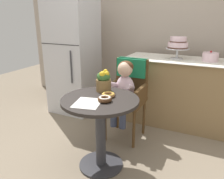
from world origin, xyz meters
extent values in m
plane|color=gray|center=(0.00, 0.00, 0.00)|extent=(8.00, 8.00, 0.00)
cube|color=#B2A393|center=(0.00, 1.85, 1.35)|extent=(4.80, 0.10, 2.70)
cylinder|color=#282321|center=(0.00, 0.00, 0.70)|extent=(0.72, 0.72, 0.03)
cylinder|color=#333338|center=(0.00, 0.00, 0.34)|extent=(0.10, 0.10, 0.69)
cylinder|color=#333338|center=(0.00, 0.00, 0.01)|extent=(0.44, 0.44, 0.02)
cube|color=brown|center=(0.00, 0.62, 0.47)|extent=(0.42, 0.42, 0.04)
cube|color=brown|center=(0.00, 0.81, 0.72)|extent=(0.40, 0.04, 0.46)
cube|color=brown|center=(-0.19, 0.62, 0.58)|extent=(0.04, 0.38, 0.18)
cube|color=brown|center=(0.19, 0.62, 0.58)|extent=(0.04, 0.38, 0.18)
cube|color=#197247|center=(0.00, 0.81, 0.84)|extent=(0.36, 0.11, 0.22)
cylinder|color=brown|center=(-0.18, 0.44, 0.23)|extent=(0.03, 0.03, 0.45)
cylinder|color=brown|center=(0.18, 0.44, 0.23)|extent=(0.03, 0.03, 0.45)
cylinder|color=brown|center=(-0.18, 0.80, 0.23)|extent=(0.03, 0.03, 0.45)
cylinder|color=brown|center=(0.18, 0.80, 0.23)|extent=(0.03, 0.03, 0.45)
ellipsoid|color=silver|center=(0.00, 0.60, 0.64)|extent=(0.22, 0.16, 0.30)
sphere|color=#E0B293|center=(0.00, 0.59, 0.87)|extent=(0.17, 0.17, 0.17)
ellipsoid|color=#4C2D19|center=(0.00, 0.61, 0.89)|extent=(0.17, 0.17, 0.14)
cylinder|color=silver|center=(-0.10, 0.51, 0.69)|extent=(0.08, 0.23, 0.13)
sphere|color=#E0B293|center=(-0.09, 0.44, 0.62)|extent=(0.06, 0.06, 0.06)
cylinder|color=silver|center=(0.09, 0.51, 0.69)|extent=(0.08, 0.23, 0.13)
sphere|color=#E0B293|center=(0.09, 0.44, 0.62)|extent=(0.06, 0.06, 0.06)
cylinder|color=#3F4760|center=(-0.06, 0.52, 0.53)|extent=(0.09, 0.22, 0.09)
cylinder|color=#3F4760|center=(-0.06, 0.41, 0.36)|extent=(0.08, 0.08, 0.26)
cylinder|color=#3F4760|center=(0.05, 0.52, 0.53)|extent=(0.09, 0.22, 0.09)
cylinder|color=#3F4760|center=(0.05, 0.41, 0.36)|extent=(0.08, 0.08, 0.26)
cube|color=white|center=(-0.04, -0.15, 0.72)|extent=(0.27, 0.30, 0.00)
torus|color=#4C2D19|center=(0.07, -0.04, 0.74)|extent=(0.13, 0.13, 0.04)
torus|color=white|center=(0.07, -0.04, 0.75)|extent=(0.11, 0.11, 0.02)
torus|color=#936033|center=(0.05, 0.08, 0.74)|extent=(0.13, 0.13, 0.03)
torus|color=gold|center=(0.05, 0.08, 0.75)|extent=(0.12, 0.12, 0.02)
cylinder|color=brown|center=(-0.07, 0.21, 0.78)|extent=(0.15, 0.15, 0.12)
ellipsoid|color=#38662D|center=(-0.07, 0.21, 0.87)|extent=(0.14, 0.14, 0.10)
sphere|color=gold|center=(-0.03, 0.20, 0.90)|extent=(0.05, 0.05, 0.05)
sphere|color=gold|center=(-0.06, 0.24, 0.92)|extent=(0.05, 0.05, 0.05)
sphere|color=gold|center=(-0.10, 0.24, 0.87)|extent=(0.05, 0.05, 0.05)
sphere|color=gold|center=(-0.09, 0.19, 0.89)|extent=(0.06, 0.06, 0.06)
sphere|color=gold|center=(-0.06, 0.18, 0.90)|extent=(0.06, 0.06, 0.06)
cube|color=#93754C|center=(0.55, 1.30, 0.45)|extent=(1.50, 0.56, 0.90)
cube|color=white|center=(0.55, 1.30, 0.90)|extent=(1.56, 0.62, 0.01)
cylinder|color=silver|center=(0.43, 1.30, 0.91)|extent=(0.16, 0.16, 0.01)
cylinder|color=silver|center=(0.43, 1.30, 0.97)|extent=(0.03, 0.03, 0.12)
cylinder|color=silver|center=(0.43, 1.30, 1.03)|extent=(0.30, 0.30, 0.01)
cylinder|color=silver|center=(0.43, 1.30, 1.08)|extent=(0.26, 0.25, 0.08)
cylinder|color=#4C2D1E|center=(0.43, 1.30, 1.05)|extent=(0.26, 0.26, 0.01)
cylinder|color=silver|center=(0.43, 1.30, 1.15)|extent=(0.21, 0.21, 0.07)
cylinder|color=#4C2D1E|center=(0.43, 1.30, 1.12)|extent=(0.21, 0.21, 0.01)
cylinder|color=silver|center=(0.83, 1.32, 0.95)|extent=(0.19, 0.19, 0.11)
sphere|color=red|center=(0.83, 1.32, 1.02)|extent=(0.02, 0.02, 0.02)
cube|color=silver|center=(-1.05, 1.10, 0.85)|extent=(0.64, 0.60, 1.70)
cube|color=black|center=(-1.05, 0.80, 1.06)|extent=(0.63, 0.01, 0.01)
cylinder|color=#3F3F44|center=(-0.87, 0.79, 0.77)|extent=(0.02, 0.02, 0.45)
camera|label=1|loc=(0.94, -1.70, 1.46)|focal=36.33mm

